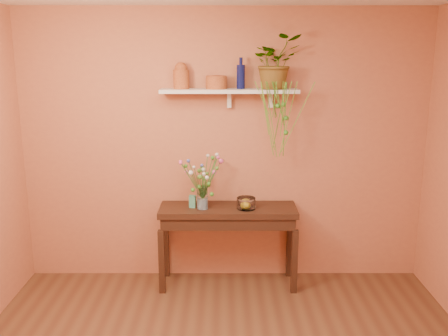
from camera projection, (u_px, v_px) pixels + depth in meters
name	position (u px, v px, depth m)	size (l,w,h in m)	color
room	(224.00, 211.00, 2.99)	(4.04, 4.04, 2.70)	brown
sideboard	(228.00, 219.00, 4.86)	(1.33, 0.43, 0.81)	#351B13
wall_shelf	(230.00, 91.00, 4.68)	(1.30, 0.24, 0.19)	white
terracotta_jug	(181.00, 76.00, 4.67)	(0.17, 0.17, 0.25)	#B56232
terracotta_pot	(216.00, 82.00, 4.69)	(0.20, 0.20, 0.12)	#B56232
blue_bottle	(241.00, 76.00, 4.66)	(0.08, 0.08, 0.29)	#0B1043
spider_plant	(275.00, 62.00, 4.62)	(0.45, 0.39, 0.50)	#3B8323
plant_fronds	(280.00, 113.00, 4.58)	(0.55, 0.30, 0.72)	#3B8323
glass_vase	(202.00, 199.00, 4.77)	(0.11, 0.11, 0.22)	white
bouquet	(203.00, 173.00, 4.72)	(0.43, 0.41, 0.45)	#386B28
glass_bowl	(246.00, 204.00, 4.78)	(0.18, 0.18, 0.11)	white
lemon	(246.00, 205.00, 4.77)	(0.07, 0.07, 0.07)	yellow
carton	(193.00, 201.00, 4.81)	(0.06, 0.05, 0.12)	teal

